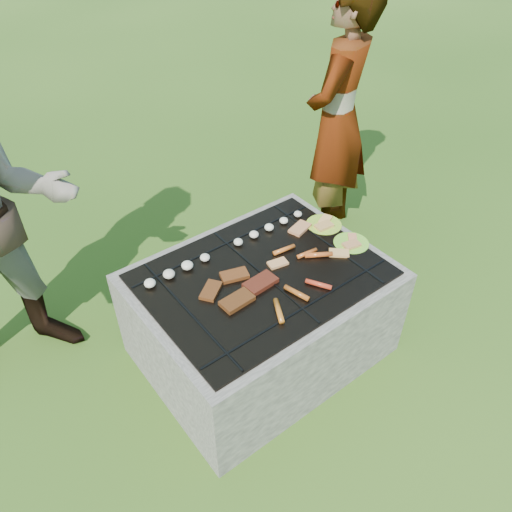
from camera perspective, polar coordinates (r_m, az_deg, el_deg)
The scene contains 9 objects.
lawn at distance 3.06m, azimuth 0.58°, elevation -10.58°, with size 60.00×60.00×0.00m, color #244812.
fire_pit at distance 2.84m, azimuth 0.62°, elevation -6.98°, with size 1.30×1.00×0.62m.
mushrooms at distance 2.74m, azimuth -4.14°, elevation 0.66°, with size 1.05×0.06×0.04m.
pork_slabs at distance 2.52m, azimuth -1.84°, elevation -3.65°, with size 0.40×0.27×0.03m.
sausages at distance 2.60m, azimuth 5.12°, elevation -2.19°, with size 0.56×0.43×0.03m.
bread_on_grate at distance 2.82m, azimuth 5.63°, elevation 1.58°, with size 0.44×0.42×0.02m.
plate_far at distance 2.98m, azimuth 7.78°, elevation 3.57°, with size 0.25×0.25×0.03m.
plate_near at distance 2.86m, azimuth 10.83°, elevation 1.44°, with size 0.24×0.24×0.03m.
cook at distance 3.55m, azimuth 9.32°, elevation 15.02°, with size 0.65×0.43×1.78m, color #A39588.
Camera 1 is at (-1.21, -1.52, 2.36)m, focal length 35.00 mm.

